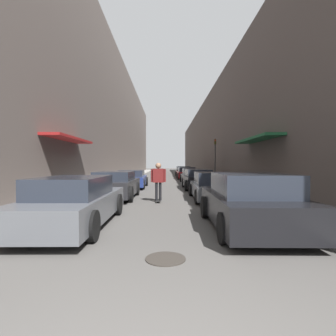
{
  "coord_description": "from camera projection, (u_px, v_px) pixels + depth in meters",
  "views": [
    {
      "loc": [
        0.14,
        -1.38,
        1.65
      ],
      "look_at": [
        0.24,
        12.62,
        1.43
      ],
      "focal_mm": 28.0,
      "sensor_mm": 36.0,
      "label": 1
    }
  ],
  "objects": [
    {
      "name": "ground",
      "position": [
        165.0,
        179.0,
        28.3
      ],
      "size": [
        147.94,
        147.94,
        0.0
      ],
      "primitive_type": "plane",
      "color": "#4C4947"
    },
    {
      "name": "curb_strip_left",
      "position": [
        134.0,
        176.0,
        34.99
      ],
      "size": [
        1.8,
        67.24,
        0.12
      ],
      "color": "gray",
      "rests_on": "ground"
    },
    {
      "name": "curb_strip_right",
      "position": [
        197.0,
        176.0,
        35.05
      ],
      "size": [
        1.8,
        67.24,
        0.12
      ],
      "color": "gray",
      "rests_on": "ground"
    },
    {
      "name": "building_row_left",
      "position": [
        112.0,
        123.0,
        34.86
      ],
      "size": [
        4.9,
        67.24,
        14.29
      ],
      "color": "#564C47",
      "rests_on": "ground"
    },
    {
      "name": "building_row_right",
      "position": [
        218.0,
        139.0,
        34.99
      ],
      "size": [
        4.9,
        67.24,
        9.88
      ],
      "color": "#564C47",
      "rests_on": "ground"
    },
    {
      "name": "parked_car_left_0",
      "position": [
        76.0,
        202.0,
        6.93
      ],
      "size": [
        1.87,
        4.78,
        1.32
      ],
      "color": "#515459",
      "rests_on": "ground"
    },
    {
      "name": "parked_car_left_1",
      "position": [
        115.0,
        185.0,
        12.46
      ],
      "size": [
        1.97,
        4.15,
        1.29
      ],
      "color": "#232326",
      "rests_on": "ground"
    },
    {
      "name": "parked_car_left_2",
      "position": [
        132.0,
        179.0,
        18.21
      ],
      "size": [
        1.98,
        4.49,
        1.22
      ],
      "color": "navy",
      "rests_on": "ground"
    },
    {
      "name": "parked_car_right_0",
      "position": [
        250.0,
        202.0,
        6.63
      ],
      "size": [
        2.07,
        4.29,
        1.41
      ],
      "color": "black",
      "rests_on": "ground"
    },
    {
      "name": "parked_car_right_1",
      "position": [
        212.0,
        187.0,
        12.07
      ],
      "size": [
        1.9,
        4.45,
        1.27
      ],
      "color": "#515459",
      "rests_on": "ground"
    },
    {
      "name": "parked_car_right_2",
      "position": [
        197.0,
        179.0,
        17.15
      ],
      "size": [
        1.87,
        4.39,
        1.29
      ],
      "color": "black",
      "rests_on": "ground"
    },
    {
      "name": "parked_car_right_3",
      "position": [
        192.0,
        176.0,
        22.74
      ],
      "size": [
        1.93,
        4.69,
        1.24
      ],
      "color": "#232326",
      "rests_on": "ground"
    },
    {
      "name": "parked_car_right_4",
      "position": [
        186.0,
        173.0,
        28.8
      ],
      "size": [
        2.07,
        4.76,
        1.29
      ],
      "color": "maroon",
      "rests_on": "ground"
    },
    {
      "name": "parked_car_right_5",
      "position": [
        183.0,
        172.0,
        33.94
      ],
      "size": [
        1.96,
        4.28,
        1.34
      ],
      "color": "black",
      "rests_on": "ground"
    },
    {
      "name": "skateboarder",
      "position": [
        158.0,
        178.0,
        11.3
      ],
      "size": [
        0.65,
        0.78,
        1.7
      ],
      "color": "black",
      "rests_on": "ground"
    },
    {
      "name": "manhole_cover",
      "position": [
        165.0,
        259.0,
        4.53
      ],
      "size": [
        0.7,
        0.7,
        0.02
      ],
      "color": "#332D28",
      "rests_on": "ground"
    },
    {
      "name": "traffic_light",
      "position": [
        215.0,
        156.0,
        22.63
      ],
      "size": [
        0.16,
        0.22,
        3.68
      ],
      "color": "#2D2D2D",
      "rests_on": "curb_strip_right"
    }
  ]
}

